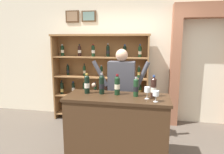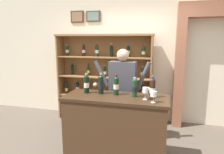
{
  "view_description": "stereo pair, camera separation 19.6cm",
  "coord_description": "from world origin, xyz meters",
  "views": [
    {
      "loc": [
        0.48,
        -2.73,
        1.79
      ],
      "look_at": [
        -0.1,
        0.3,
        1.21
      ],
      "focal_mm": 32.11,
      "sensor_mm": 36.0,
      "label": 1
    },
    {
      "loc": [
        0.67,
        -2.69,
        1.79
      ],
      "look_at": [
        -0.1,
        0.3,
        1.21
      ],
      "focal_mm": 32.11,
      "sensor_mm": 36.0,
      "label": 2
    }
  ],
  "objects": [
    {
      "name": "wine_glass_left",
      "position": [
        0.56,
        -0.16,
        1.1
      ],
      "size": [
        0.08,
        0.08,
        0.15
      ],
      "color": "silver",
      "rests_on": "tasting_counter"
    },
    {
      "name": "tasting_bottle_chianti",
      "position": [
        0.01,
        0.09,
        1.14
      ],
      "size": [
        0.08,
        0.08,
        0.31
      ],
      "color": "black",
      "rests_on": "tasting_counter"
    },
    {
      "name": "tasting_bottle_brunello",
      "position": [
        -0.22,
        0.09,
        1.14
      ],
      "size": [
        0.08,
        0.08,
        0.31
      ],
      "color": "black",
      "rests_on": "tasting_counter"
    },
    {
      "name": "wine_glass_center",
      "position": [
        0.45,
        -0.05,
        1.11
      ],
      "size": [
        0.08,
        0.08,
        0.17
      ],
      "color": "silver",
      "rests_on": "tasting_counter"
    },
    {
      "name": "shopkeeper",
      "position": [
        -0.0,
        0.64,
        1.02
      ],
      "size": [
        1.03,
        0.22,
        1.64
      ],
      "color": "#2D3347",
      "rests_on": "ground"
    },
    {
      "name": "archway_doorway",
      "position": [
        1.62,
        1.67,
        1.4
      ],
      "size": [
        1.45,
        0.45,
        2.49
      ],
      "color": "#935B42",
      "rests_on": "ground"
    },
    {
      "name": "tasting_bottle_prosecco",
      "position": [
        -0.44,
        0.08,
        1.14
      ],
      "size": [
        0.08,
        0.08,
        0.31
      ],
      "color": "black",
      "rests_on": "tasting_counter"
    },
    {
      "name": "tasting_bottle_grappa",
      "position": [
        0.54,
        0.08,
        1.13
      ],
      "size": [
        0.08,
        0.08,
        0.31
      ],
      "color": "black",
      "rests_on": "tasting_counter"
    },
    {
      "name": "tasting_bottle_bianco",
      "position": [
        0.29,
        0.05,
        1.13
      ],
      "size": [
        0.07,
        0.07,
        0.28
      ],
      "color": "#19381E",
      "rests_on": "tasting_counter"
    },
    {
      "name": "wine_shelf",
      "position": [
        -0.59,
        1.5,
        1.0
      ],
      "size": [
        2.13,
        0.36,
        1.91
      ],
      "color": "olive",
      "rests_on": "ground"
    },
    {
      "name": "tasting_counter",
      "position": [
        0.03,
        -0.0,
        0.5
      ],
      "size": [
        1.49,
        0.59,
        0.99
      ],
      "color": "#422B19",
      "rests_on": "ground"
    },
    {
      "name": "back_wall",
      "position": [
        -0.0,
        1.8,
        1.78
      ],
      "size": [
        12.0,
        0.19,
        3.56
      ],
      "color": "beige",
      "rests_on": "ground"
    }
  ]
}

